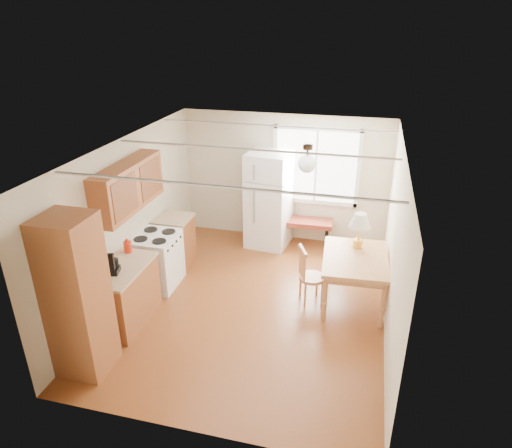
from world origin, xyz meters
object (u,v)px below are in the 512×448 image
(refrigerator, at_px, (269,200))
(dining_table, at_px, (355,263))
(chair, at_px, (307,272))
(bench, at_px, (302,223))

(refrigerator, height_order, dining_table, refrigerator)
(chair, bearing_deg, refrigerator, 94.80)
(bench, bearing_deg, refrigerator, -172.61)
(refrigerator, relative_size, chair, 2.03)
(refrigerator, height_order, bench, refrigerator)
(refrigerator, bearing_deg, dining_table, -37.08)
(dining_table, height_order, chair, chair)
(bench, distance_m, dining_table, 2.09)
(dining_table, bearing_deg, bench, 117.83)
(dining_table, xyz_separation_m, chair, (-0.71, -0.14, -0.18))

